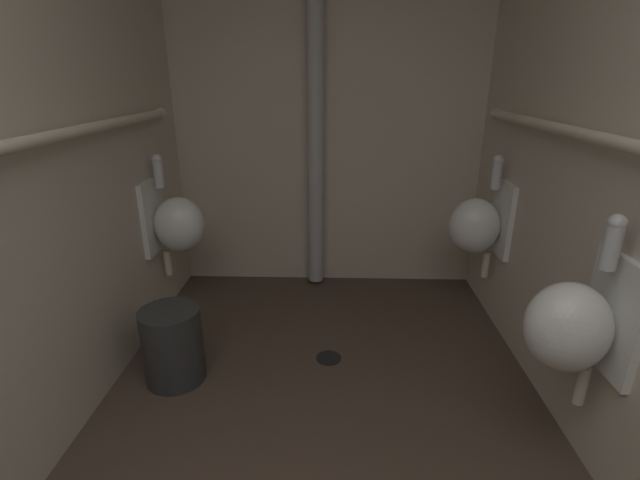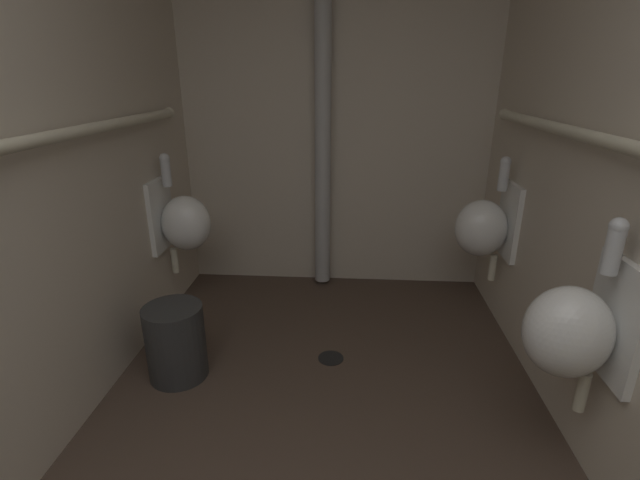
% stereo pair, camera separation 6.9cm
% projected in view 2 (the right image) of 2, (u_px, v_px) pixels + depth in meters
% --- Properties ---
extents(floor, '(2.23, 3.45, 0.08)m').
position_uv_depth(floor, '(318.00, 452.00, 1.92)').
color(floor, '#47382D').
rests_on(floor, ground).
extents(wall_back, '(2.23, 0.06, 2.58)m').
position_uv_depth(wall_back, '(336.00, 103.00, 3.05)').
color(wall_back, beige).
rests_on(wall_back, ground).
extents(urinal_left_mid, '(0.32, 0.30, 0.76)m').
position_uv_depth(urinal_left_mid, '(183.00, 221.00, 2.76)').
color(urinal_left_mid, white).
extents(urinal_right_mid, '(0.32, 0.30, 0.76)m').
position_uv_depth(urinal_right_mid, '(574.00, 329.00, 1.59)').
color(urinal_right_mid, white).
extents(urinal_right_far, '(0.32, 0.30, 0.76)m').
position_uv_depth(urinal_right_far, '(485.00, 226.00, 2.66)').
color(urinal_right_far, white).
extents(supply_pipe_left, '(0.06, 2.66, 0.06)m').
position_uv_depth(supply_pipe_left, '(22.00, 143.00, 1.52)').
color(supply_pipe_left, beige).
extents(supply_pipe_right, '(0.06, 2.72, 0.06)m').
position_uv_depth(supply_pipe_right, '(640.00, 150.00, 1.39)').
color(supply_pipe_right, beige).
extents(standpipe_back_wall, '(0.11, 0.11, 2.53)m').
position_uv_depth(standpipe_back_wall, '(323.00, 104.00, 2.95)').
color(standpipe_back_wall, '#B2B2B2').
rests_on(standpipe_back_wall, ground).
extents(floor_drain, '(0.14, 0.14, 0.01)m').
position_uv_depth(floor_drain, '(331.00, 358.00, 2.48)').
color(floor_drain, black).
rests_on(floor_drain, ground).
extents(waste_bin, '(0.30, 0.30, 0.39)m').
position_uv_depth(waste_bin, '(176.00, 342.00, 2.29)').
color(waste_bin, '#2D2D2D').
rests_on(waste_bin, ground).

